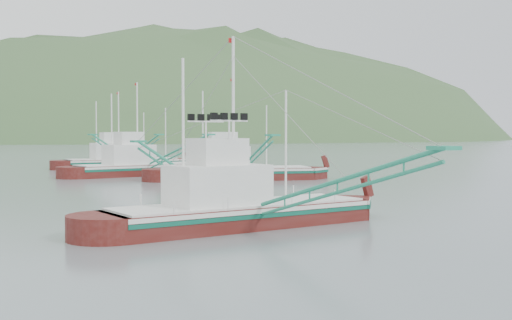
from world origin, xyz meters
TOP-DOWN VIEW (x-y plane):
  - ground at (0.00, 0.00)m, footprint 1200.00×1200.00m
  - main_boat at (-3.21, 2.89)m, footprint 13.96×25.28m
  - bg_boat_far at (9.24, 43.35)m, footprint 15.67×28.02m
  - bg_boat_right at (14.57, 31.29)m, footprint 15.77×26.75m
  - bg_boat_extra at (13.47, 59.43)m, footprint 15.74×27.99m
  - headland_right at (240.00, 430.00)m, footprint 684.00×432.00m

SIDE VIEW (x-z plane):
  - ground at x=0.00m, z-range 0.00..0.00m
  - headland_right at x=240.00m, z-range -153.00..153.00m
  - main_boat at x=-3.21m, z-range -3.65..6.58m
  - bg_boat_extra at x=13.47m, z-range -4.12..7.23m
  - bg_boat_far at x=9.24m, z-range -4.12..7.23m
  - bg_boat_right at x=14.57m, z-range -3.40..7.83m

